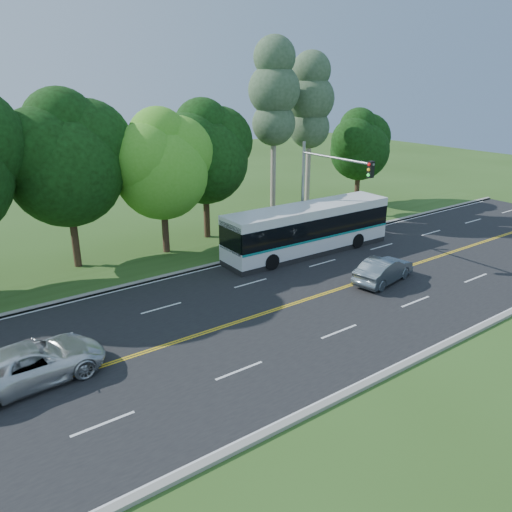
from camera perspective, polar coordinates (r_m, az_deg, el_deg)
ground at (r=25.90m, az=4.79°, el=-5.33°), size 120.00×120.00×0.00m
road at (r=25.89m, az=4.79°, el=-5.31°), size 60.00×14.00×0.02m
curb_north at (r=31.19m, az=-3.74°, el=-0.69°), size 60.00×0.30×0.15m
curb_south at (r=21.61m, az=17.41°, el=-11.46°), size 60.00×0.30×0.15m
grass_verge at (r=32.69m, az=-5.47°, el=0.19°), size 60.00×4.00×0.10m
lane_markings at (r=25.83m, az=4.63°, el=-5.34°), size 57.60×13.82×0.00m
tree_row at (r=31.81m, az=-17.01°, el=11.29°), size 44.70×9.10×13.84m
bougainvillea_hedge at (r=35.82m, az=5.14°, el=3.08°), size 9.50×2.25×1.50m
traffic_signal at (r=32.45m, az=7.61°, el=8.43°), size 0.42×6.10×7.00m
transit_bus at (r=32.74m, az=5.97°, el=3.01°), size 12.07×2.85×3.15m
sedan at (r=28.97m, az=14.37°, el=-1.55°), size 4.52×2.30×1.42m
suv at (r=21.01m, az=-24.26°, el=-11.15°), size 5.61×2.88×1.51m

